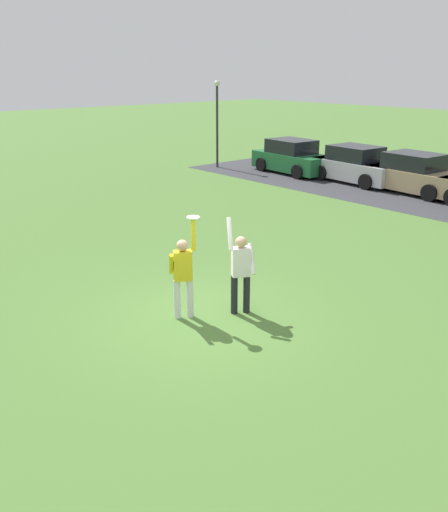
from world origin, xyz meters
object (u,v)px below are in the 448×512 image
lamppost_by_lot (217,116)px  parked_car_tan (415,175)px  frisbee_disc (193,217)px  parked_car_green (293,158)px  parked_car_silver (356,166)px  person_defender (241,268)px  person_catcher (183,272)px

lamppost_by_lot → parked_car_tan: bearing=12.1°
frisbee_disc → parked_car_tan: (-3.32, 13.99, -1.37)m
parked_car_green → parked_car_tan: same height
parked_car_silver → parked_car_tan: bearing=4.5°
parked_car_green → parked_car_tan: (6.27, 0.42, 0.00)m
person_defender → person_catcher: bearing=-0.0°
frisbee_disc → parked_car_silver: bearing=113.8°
person_defender → parked_car_green: person_defender is taller
person_catcher → parked_car_green: size_ratio=0.49×
frisbee_disc → parked_car_tan: frisbee_disc is taller
person_catcher → lamppost_by_lot: (-13.10, 12.07, 1.60)m
parked_car_silver → lamppost_by_lot: size_ratio=0.99×
person_catcher → frisbee_disc: 1.13m
parked_car_green → lamppost_by_lot: size_ratio=0.99×
person_catcher → frisbee_disc: bearing=0.0°
frisbee_disc → parked_car_silver: 15.35m
person_defender → parked_car_silver: person_defender is taller
parked_car_green → parked_car_silver: bearing=11.2°
parked_car_green → parked_car_tan: bearing=8.1°
parked_car_green → parked_car_silver: same height
parked_car_tan → parked_car_green: bearing=-171.9°
parked_car_green → parked_car_tan: 6.29m
person_defender → parked_car_silver: 14.76m
person_catcher → parked_car_green: (-9.48, 13.77, -0.25)m
parked_car_tan → lamppost_by_lot: bearing=-163.6°
parked_car_tan → lamppost_by_lot: size_ratio=0.99×
lamppost_by_lot → parked_car_green: bearing=25.2°
parked_car_tan → parked_car_silver: bearing=-175.5°
parked_car_tan → frisbee_disc: bearing=-72.3°
parked_car_tan → lamppost_by_lot: 10.29m
person_catcher → frisbee_disc: size_ratio=8.20×
parked_car_silver → lamppost_by_lot: 7.58m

